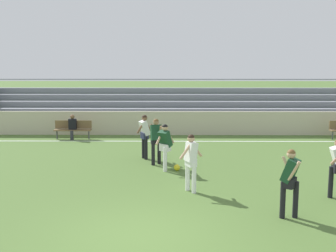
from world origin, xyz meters
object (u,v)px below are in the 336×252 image
at_px(player_dark_deep_cover, 290,177).
at_px(player_dark_on_ball, 165,143).
at_px(player_white_challenging, 145,133).
at_px(soccer_ball, 177,167).
at_px(bench_centre_sideline, 73,128).
at_px(bleacher_stand, 179,107).
at_px(spectator_seated, 72,125).
at_px(player_dark_dropping_back, 156,137).
at_px(player_white_overlapping, 191,158).

bearing_deg(player_dark_deep_cover, player_dark_on_ball, 124.38).
distance_m(player_white_challenging, soccer_ball, 2.36).
relative_size(bench_centre_sideline, soccer_ball, 8.18).
bearing_deg(player_dark_on_ball, bench_centre_sideline, 127.28).
height_order(bleacher_stand, player_white_challenging, bleacher_stand).
xyz_separation_m(spectator_seated, player_dark_dropping_back, (4.27, -5.09, 0.31)).
xyz_separation_m(bleacher_stand, spectator_seated, (-5.26, -4.10, -0.46)).
relative_size(player_white_challenging, soccer_ball, 7.81).
distance_m(bleacher_stand, soccer_ball, 10.12).
relative_size(bleacher_stand, player_dark_dropping_back, 13.31).
xyz_separation_m(player_white_overlapping, soccer_ball, (-0.37, 2.38, -0.89)).
bearing_deg(player_dark_on_ball, player_dark_dropping_back, 111.76).
xyz_separation_m(player_white_challenging, soccer_ball, (1.23, -1.80, -0.92)).
bearing_deg(soccer_ball, bleacher_stand, 88.67).
bearing_deg(player_dark_on_ball, player_dark_deep_cover, -55.62).
height_order(bench_centre_sideline, player_dark_on_ball, player_dark_on_ball).
distance_m(bleacher_stand, player_white_challenging, 8.40).
distance_m(bleacher_stand, player_dark_deep_cover, 14.68).
bearing_deg(soccer_ball, player_dark_deep_cover, -59.26).
relative_size(player_dark_on_ball, player_white_challenging, 0.94).
bearing_deg(player_dark_dropping_back, player_dark_deep_cover, -57.45).
bearing_deg(bench_centre_sideline, player_dark_on_ball, -52.72).
relative_size(bench_centre_sideline, player_dark_on_ball, 1.11).
xyz_separation_m(bleacher_stand, player_dark_deep_cover, (2.39, -14.48, -0.16)).
height_order(player_dark_on_ball, soccer_ball, player_dark_on_ball).
height_order(player_dark_dropping_back, player_dark_on_ball, player_dark_dropping_back).
bearing_deg(spectator_seated, bench_centre_sideline, 90.00).
height_order(spectator_seated, player_dark_dropping_back, player_dark_dropping_back).
height_order(spectator_seated, soccer_ball, spectator_seated).
bearing_deg(bench_centre_sideline, player_dark_dropping_back, -50.64).
distance_m(player_dark_dropping_back, player_white_challenging, 1.04).
relative_size(bleacher_stand, soccer_ball, 102.53).
height_order(player_dark_on_ball, player_white_challenging, player_white_challenging).
distance_m(bench_centre_sideline, player_dark_deep_cover, 13.00).
relative_size(bench_centre_sideline, spectator_seated, 1.49).
bearing_deg(bleacher_stand, bench_centre_sideline, -142.85).
height_order(player_white_challenging, soccer_ball, player_white_challenging).
bearing_deg(spectator_seated, player_dark_dropping_back, -50.00).
bearing_deg(player_dark_dropping_back, soccer_ball, -49.34).
height_order(player_dark_dropping_back, soccer_ball, player_dark_dropping_back).
xyz_separation_m(bench_centre_sideline, player_dark_on_ball, (4.61, -6.06, 0.41)).
bearing_deg(player_white_challenging, player_dark_deep_cover, -58.18).
bearing_deg(bench_centre_sideline, bleacher_stand, 37.15).
xyz_separation_m(spectator_seated, soccer_ball, (5.02, -5.97, -0.59)).
bearing_deg(spectator_seated, soccer_ball, -49.90).
xyz_separation_m(player_dark_dropping_back, player_dark_on_ball, (0.34, -0.85, -0.06)).
xyz_separation_m(player_dark_dropping_back, player_white_overlapping, (1.12, -3.25, -0.01)).
height_order(bench_centre_sideline, soccer_ball, bench_centre_sideline).
height_order(player_white_overlapping, player_dark_deep_cover, player_white_overlapping).
bearing_deg(player_dark_deep_cover, spectator_seated, 126.38).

